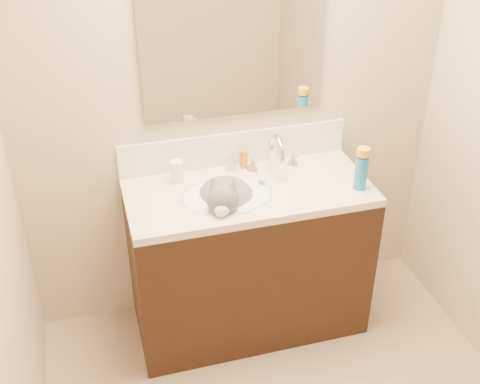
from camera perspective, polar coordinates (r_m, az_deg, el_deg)
room_shell at (r=1.83m, az=9.73°, el=1.88°), size 2.24×2.54×2.52m
vanity_cabinet at (r=3.19m, az=0.80°, el=-6.61°), size 1.20×0.55×0.82m
counter_slab at (r=2.94m, az=0.86°, el=-0.01°), size 1.20×0.55×0.04m
basin at (r=2.92m, az=-1.24°, el=-1.48°), size 0.45×0.36×0.14m
faucet at (r=3.05m, az=3.39°, el=3.47°), size 0.28×0.20×0.21m
cat at (r=2.89m, az=-1.34°, el=-0.85°), size 0.38×0.44×0.32m
backsplash at (r=3.11m, az=-0.50°, el=4.17°), size 1.20×0.02×0.18m
mirror at (r=2.88m, az=-0.56°, el=14.64°), size 0.90×0.02×0.80m
pill_bottle at (r=2.97m, az=-6.02°, el=1.95°), size 0.07×0.07×0.12m
pill_label at (r=2.98m, az=-6.00°, el=1.72°), size 0.06×0.06×0.04m
silver_jar at (r=3.08m, az=-0.84°, el=2.56°), size 0.06×0.06×0.05m
amber_bottle at (r=3.09m, az=0.36°, el=3.14°), size 0.05×0.05×0.10m
toothbrush at (r=2.97m, az=2.08°, el=0.85°), size 0.08×0.11×0.01m
toothbrush_head at (r=2.97m, az=2.09°, el=0.92°), size 0.03×0.04×0.02m
spray_can at (r=2.95m, az=11.38°, el=1.80°), size 0.08×0.08×0.17m
spray_cap at (r=2.90m, az=11.62°, el=3.75°), size 0.08×0.08×0.04m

